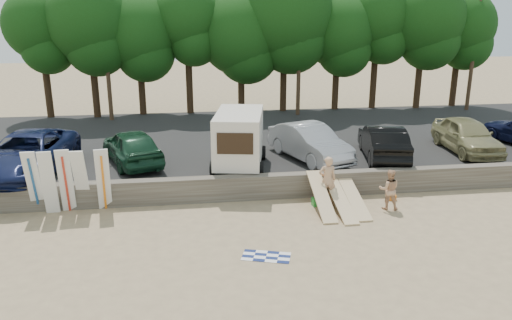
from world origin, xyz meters
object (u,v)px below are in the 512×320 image
at_px(beachgoer_a, 327,180).
at_px(box_trailer, 239,137).
at_px(car_1, 132,147).
at_px(car_3, 383,142).
at_px(car_4, 467,135).
at_px(beachgoer_b, 389,189).
at_px(car_0, 27,154).
at_px(cooler, 317,202).
at_px(car_2, 310,142).

bearing_deg(beachgoer_a, box_trailer, -38.04).
xyz_separation_m(car_1, car_3, (11.50, -0.75, -0.01)).
bearing_deg(car_4, box_trailer, -170.59).
distance_m(box_trailer, beachgoer_b, 6.74).
relative_size(car_0, cooler, 16.35).
height_order(car_2, beachgoer_b, car_2).
height_order(car_2, cooler, car_2).
distance_m(car_1, cooler, 8.74).
xyz_separation_m(box_trailer, car_4, (11.25, 0.96, -0.56)).
relative_size(car_0, beachgoer_b, 3.90).
bearing_deg(cooler, car_4, 20.40).
xyz_separation_m(box_trailer, car_0, (-8.96, 0.40, -0.52)).
bearing_deg(cooler, beachgoer_a, 25.95).
bearing_deg(box_trailer, beachgoer_a, -31.68).
bearing_deg(car_3, car_1, 7.46).
relative_size(car_2, beachgoer_a, 2.59).
xyz_separation_m(box_trailer, beachgoer_b, (5.35, -3.90, -1.28)).
xyz_separation_m(car_0, cooler, (11.68, -3.61, -1.40)).
relative_size(beachgoer_b, cooler, 4.20).
relative_size(car_0, car_2, 1.26).
bearing_deg(car_3, car_2, 6.05).
bearing_deg(car_0, car_4, 7.75).
height_order(car_1, car_2, car_2).
xyz_separation_m(car_0, car_4, (20.21, 0.55, -0.04)).
bearing_deg(box_trailer, car_0, -171.71).
xyz_separation_m(car_0, car_1, (4.24, 0.77, -0.06)).
distance_m(car_2, cooler, 4.21).
height_order(car_2, car_4, car_4).
distance_m(car_0, cooler, 12.31).
relative_size(car_1, car_3, 0.98).
relative_size(box_trailer, car_3, 0.86).
bearing_deg(beachgoer_b, car_3, -94.48).
xyz_separation_m(box_trailer, car_1, (-4.73, 1.18, -0.58)).
bearing_deg(car_2, car_0, 161.78).
distance_m(car_0, car_3, 15.73).
bearing_deg(car_4, cooler, -149.44).
bearing_deg(cooler, box_trailer, 124.75).
xyz_separation_m(car_4, beachgoer_a, (-8.07, -3.88, -0.57)).
height_order(car_4, beachgoer_a, car_4).
bearing_deg(car_2, cooler, -118.80).
bearing_deg(beachgoer_b, beachgoer_a, -10.57).
distance_m(car_3, cooler, 5.60).
relative_size(box_trailer, car_2, 0.84).
bearing_deg(car_4, car_0, -173.88).
bearing_deg(car_1, beachgoer_a, 132.41).
height_order(box_trailer, beachgoer_b, box_trailer).
relative_size(car_3, car_4, 0.99).
xyz_separation_m(box_trailer, car_3, (6.77, 0.42, -0.59)).
bearing_deg(car_3, box_trailer, 14.78).
height_order(car_3, car_4, car_4).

